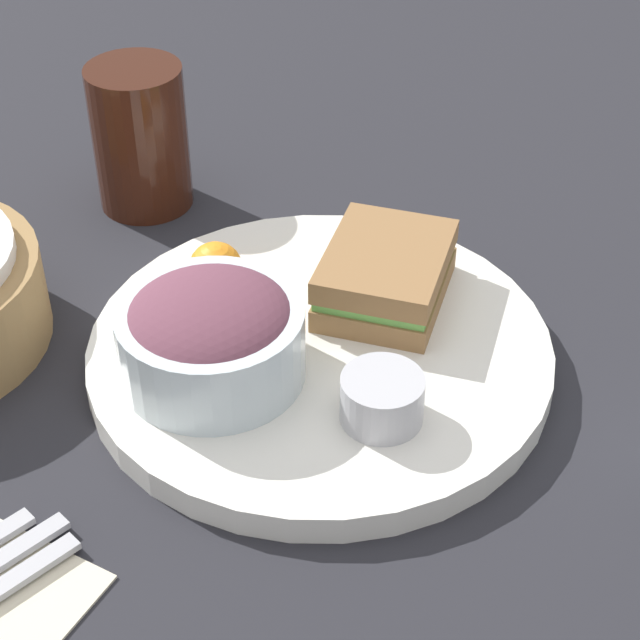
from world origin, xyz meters
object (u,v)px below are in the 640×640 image
at_px(plate, 320,353).
at_px(sandwich, 386,275).
at_px(dressing_cup, 382,399).
at_px(drink_glass, 140,138).
at_px(salad_bowl, 211,334).

distance_m(plate, sandwich, 0.08).
bearing_deg(plate, sandwich, -14.59).
relative_size(dressing_cup, drink_glass, 0.43).
height_order(salad_bowl, drink_glass, drink_glass).
relative_size(salad_bowl, drink_glass, 1.00).
xyz_separation_m(plate, drink_glass, (0.12, 0.24, 0.05)).
height_order(plate, dressing_cup, dressing_cup).
distance_m(dressing_cup, drink_glass, 0.36).
xyz_separation_m(sandwich, salad_bowl, (-0.13, 0.07, 0.01)).
distance_m(salad_bowl, dressing_cup, 0.12).
bearing_deg(drink_glass, salad_bowl, -133.69).
xyz_separation_m(sandwich, dressing_cup, (-0.12, -0.06, -0.01)).
xyz_separation_m(plate, dressing_cup, (-0.05, -0.07, 0.03)).
bearing_deg(salad_bowl, sandwich, -26.41).
height_order(dressing_cup, drink_glass, drink_glass).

